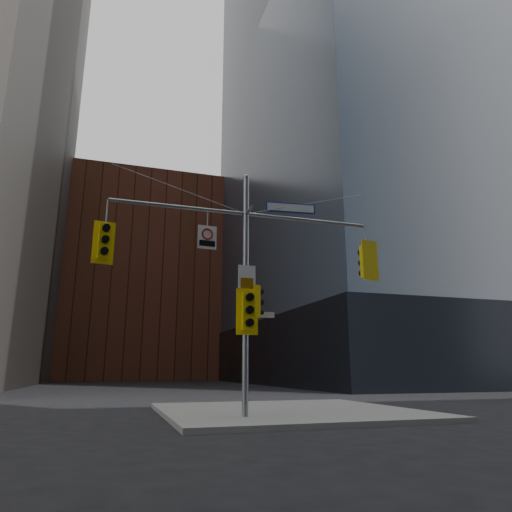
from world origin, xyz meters
TOP-DOWN VIEW (x-y plane):
  - ground at (0.00, 0.00)m, footprint 160.00×160.00m
  - sidewalk_corner at (2.00, 4.00)m, footprint 8.00×8.00m
  - tower_ne at (28.00, 32.00)m, footprint 36.00×36.00m
  - podium_ne at (28.00, 32.00)m, footprint 36.40×36.40m
  - brick_midrise at (0.00, 58.00)m, footprint 26.00×20.00m
  - signal_assembly at (0.00, 1.99)m, footprint 8.00×0.80m
  - traffic_light_west_arm at (-4.02, 2.01)m, footprint 0.57×0.50m
  - traffic_light_east_arm at (4.07, 1.99)m, footprint 0.62×0.54m
  - traffic_light_pole_side at (0.32, 2.01)m, footprint 0.41×0.35m
  - traffic_light_pole_front at (0.00, 1.73)m, footprint 0.63×0.52m
  - street_sign_blade at (1.46, 2.00)m, footprint 1.60×0.22m
  - regulatory_sign_arm at (-1.18, 1.97)m, footprint 0.56×0.10m
  - regulatory_sign_pole at (0.00, 1.88)m, footprint 0.53×0.06m
  - street_blade_ew at (0.45, 2.00)m, footprint 0.83×0.14m
  - street_blade_ns at (0.00, 2.45)m, footprint 0.12×0.67m

SIDE VIEW (x-z plane):
  - ground at x=0.00m, z-range 0.00..0.00m
  - sidewalk_corner at x=2.00m, z-range 0.00..0.15m
  - street_blade_ns at x=0.00m, z-range 2.78..2.92m
  - street_blade_ew at x=0.45m, z-range 2.87..3.04m
  - podium_ne at x=28.00m, z-range 0.00..6.00m
  - traffic_light_pole_front at x=0.00m, z-range 2.36..3.68m
  - traffic_light_pole_side at x=0.32m, z-range 2.86..3.80m
  - regulatory_sign_pole at x=0.00m, z-range 3.66..4.35m
  - signal_assembly at x=0.00m, z-range 0.77..8.07m
  - traffic_light_west_arm at x=-4.02m, z-range 4.20..5.40m
  - traffic_light_east_arm at x=4.07m, z-range 4.15..5.45m
  - regulatory_sign_arm at x=-1.18m, z-range 4.82..5.52m
  - street_sign_blade at x=1.46m, z-range 6.19..6.51m
  - brick_midrise at x=0.00m, z-range 0.00..28.00m
  - tower_ne at x=28.00m, z-range 0.00..90.00m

